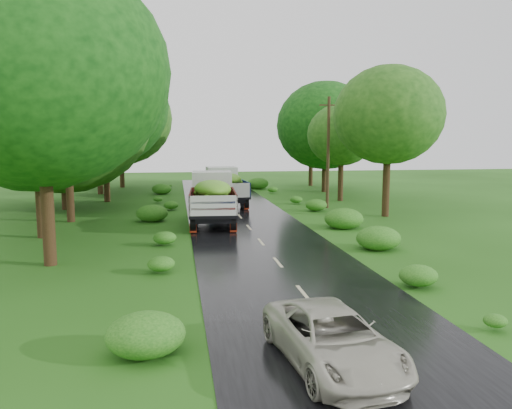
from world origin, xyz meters
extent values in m
plane|color=#1C490F|center=(0.00, 0.00, 0.00)|extent=(120.00, 120.00, 0.00)
cube|color=black|center=(0.00, 5.00, 0.01)|extent=(6.50, 80.00, 0.02)
cube|color=#BFB78C|center=(0.00, -4.00, 0.02)|extent=(0.12, 1.60, 0.00)
cube|color=#BFB78C|center=(0.00, 0.00, 0.02)|extent=(0.12, 1.60, 0.00)
cube|color=#BFB78C|center=(0.00, 4.00, 0.02)|extent=(0.12, 1.60, 0.00)
cube|color=#BFB78C|center=(0.00, 8.00, 0.02)|extent=(0.12, 1.60, 0.00)
cube|color=#BFB78C|center=(0.00, 12.00, 0.02)|extent=(0.12, 1.60, 0.00)
cube|color=#BFB78C|center=(0.00, 16.00, 0.02)|extent=(0.12, 1.60, 0.00)
cube|color=#BFB78C|center=(0.00, 20.00, 0.02)|extent=(0.12, 1.60, 0.00)
cube|color=#BFB78C|center=(0.00, 24.00, 0.02)|extent=(0.12, 1.60, 0.00)
cube|color=#BFB78C|center=(0.00, 28.00, 0.02)|extent=(0.12, 1.60, 0.00)
cube|color=#BFB78C|center=(0.00, 32.00, 0.02)|extent=(0.12, 1.60, 0.00)
cube|color=#BFB78C|center=(0.00, 36.00, 0.02)|extent=(0.12, 1.60, 0.00)
cube|color=#BFB78C|center=(0.00, 40.00, 0.02)|extent=(0.12, 1.60, 0.00)
cube|color=black|center=(-1.90, 13.39, 0.70)|extent=(2.22, 6.16, 0.30)
cylinder|color=black|center=(-2.81, 15.66, 0.54)|extent=(0.37, 1.09, 1.08)
cylinder|color=black|center=(-0.72, 15.53, 0.54)|extent=(0.37, 1.09, 1.08)
cylinder|color=black|center=(-3.03, 12.08, 0.54)|extent=(0.37, 1.09, 1.08)
cylinder|color=black|center=(-0.94, 11.96, 0.54)|extent=(0.37, 1.09, 1.08)
cylinder|color=black|center=(-3.09, 10.98, 0.54)|extent=(0.37, 1.09, 1.08)
cylinder|color=black|center=(-1.01, 10.86, 0.54)|extent=(0.37, 1.09, 1.08)
cube|color=maroon|center=(-3.12, 10.62, 0.30)|extent=(0.37, 0.07, 0.48)
cube|color=maroon|center=(-1.03, 10.49, 0.30)|extent=(0.37, 0.07, 0.48)
cube|color=silver|center=(-1.75, 15.81, 1.87)|extent=(2.50, 2.19, 2.04)
cube|color=black|center=(-1.97, 12.27, 0.94)|extent=(2.75, 4.77, 0.17)
cube|color=#4B160D|center=(-3.16, 12.34, 1.53)|extent=(0.37, 4.62, 1.02)
cube|color=#4B160D|center=(-0.78, 12.19, 1.53)|extent=(0.37, 4.62, 1.02)
cube|color=#4B160D|center=(-1.83, 14.53, 1.53)|extent=(2.47, 0.24, 1.02)
cube|color=silver|center=(-2.11, 10.00, 1.53)|extent=(2.47, 0.24, 1.02)
ellipsoid|color=#3D8C19|center=(-1.97, 12.27, 2.18)|extent=(2.31, 4.00, 1.08)
cube|color=black|center=(-0.32, 21.39, 0.66)|extent=(2.09, 5.81, 0.28)
cylinder|color=black|center=(-1.43, 23.41, 0.51)|extent=(0.34, 1.03, 1.02)
cylinder|color=black|center=(0.54, 23.53, 0.51)|extent=(0.34, 1.03, 1.02)
cylinder|color=black|center=(-1.23, 20.04, 0.51)|extent=(0.34, 1.03, 1.02)
cylinder|color=black|center=(0.74, 20.15, 0.51)|extent=(0.34, 1.03, 1.02)
cylinder|color=black|center=(-1.16, 19.00, 0.51)|extent=(0.34, 1.03, 1.02)
cylinder|color=black|center=(0.80, 19.12, 0.51)|extent=(0.34, 1.03, 1.02)
cube|color=maroon|center=(-1.14, 18.65, 0.28)|extent=(0.35, 0.06, 0.46)
cube|color=maroon|center=(0.82, 18.77, 0.28)|extent=(0.35, 0.06, 0.46)
cube|color=silver|center=(-0.45, 23.68, 1.77)|extent=(2.35, 2.06, 1.93)
cube|color=black|center=(-0.26, 20.33, 0.88)|extent=(2.59, 4.50, 0.16)
cube|color=navy|center=(-1.38, 20.26, 1.45)|extent=(0.34, 4.36, 0.96)
cube|color=navy|center=(0.87, 20.40, 1.45)|extent=(0.34, 4.36, 0.96)
cube|color=navy|center=(-0.38, 22.47, 1.45)|extent=(2.34, 0.22, 0.96)
cube|color=silver|center=(-0.13, 18.19, 1.45)|extent=(2.34, 0.22, 0.96)
ellipsoid|color=#3D8C19|center=(-0.26, 20.33, 2.05)|extent=(2.18, 3.78, 1.02)
imported|color=#B8B5A4|center=(-0.67, -5.07, 0.63)|extent=(2.52, 4.57, 1.21)
cylinder|color=#382616|center=(6.65, 19.04, 3.90)|extent=(0.22, 0.22, 7.80)
cube|color=#382616|center=(6.65, 19.04, 7.21)|extent=(1.37, 0.17, 0.10)
cylinder|color=black|center=(-8.81, 5.04, 4.19)|extent=(0.48, 0.48, 8.38)
ellipsoid|color=#0B3B0C|center=(-8.81, 5.04, 7.37)|extent=(4.38, 4.38, 3.94)
cylinder|color=black|center=(-10.56, 10.86, 3.78)|extent=(0.46, 0.46, 7.56)
ellipsoid|color=#0B3B0C|center=(-10.56, 10.86, 6.65)|extent=(4.40, 4.40, 3.96)
cylinder|color=black|center=(-10.14, 15.65, 3.63)|extent=(0.45, 0.45, 7.25)
ellipsoid|color=#0B3B0C|center=(-10.14, 15.65, 6.38)|extent=(3.91, 3.91, 3.52)
cylinder|color=black|center=(-11.60, 21.18, 3.83)|extent=(0.46, 0.46, 7.66)
ellipsoid|color=#0B3B0C|center=(-11.60, 21.18, 6.74)|extent=(4.99, 4.99, 4.49)
cylinder|color=black|center=(-9.31, 25.23, 4.03)|extent=(0.47, 0.47, 8.06)
ellipsoid|color=#0B3B0C|center=(-9.31, 25.23, 7.09)|extent=(3.48, 3.48, 3.13)
cylinder|color=black|center=(-10.63, 30.91, 4.47)|extent=(0.49, 0.49, 8.93)
ellipsoid|color=#0B3B0C|center=(-10.63, 30.91, 7.86)|extent=(4.97, 4.97, 4.48)
cylinder|color=black|center=(-9.37, 37.06, 3.93)|extent=(0.47, 0.47, 7.86)
ellipsoid|color=#0B3B0C|center=(-9.37, 37.06, 6.92)|extent=(4.54, 4.54, 4.08)
cylinder|color=black|center=(9.15, 14.72, 3.61)|extent=(0.45, 0.45, 7.22)
ellipsoid|color=#1B4A12|center=(9.15, 14.72, 6.36)|extent=(3.69, 3.69, 3.32)
cylinder|color=black|center=(8.93, 22.94, 2.96)|extent=(0.42, 0.42, 5.93)
ellipsoid|color=#1B4A12|center=(8.93, 22.94, 5.22)|extent=(3.29, 3.29, 2.96)
cylinder|color=black|center=(9.61, 29.63, 3.47)|extent=(0.45, 0.45, 6.94)
ellipsoid|color=#1B4A12|center=(9.61, 29.63, 6.11)|extent=(4.22, 4.22, 3.80)
cylinder|color=black|center=(10.01, 35.85, 3.29)|extent=(0.44, 0.44, 6.59)
ellipsoid|color=#1B4A12|center=(10.01, 35.85, 5.80)|extent=(3.71, 3.71, 3.33)
camera|label=1|loc=(-3.89, -14.90, 4.86)|focal=35.00mm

